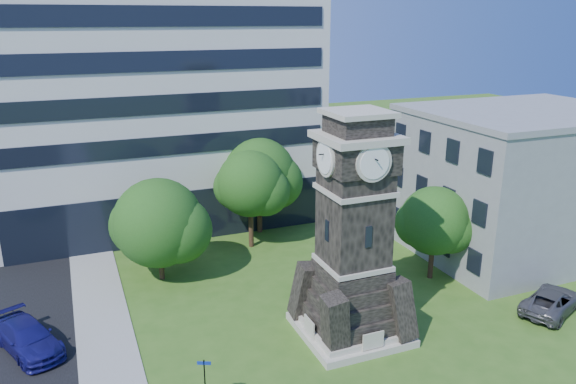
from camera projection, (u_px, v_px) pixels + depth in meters
name	position (u px, v px, depth m)	size (l,w,h in m)	color
ground	(315.00, 364.00, 27.93)	(160.00, 160.00, 0.00)	#345E1A
sidewalk	(108.00, 351.00, 28.96)	(3.00, 70.00, 0.06)	gray
clock_tower	(353.00, 243.00, 29.20)	(5.40, 5.40, 12.22)	beige
office_tall	(149.00, 47.00, 45.43)	(26.20, 15.11, 28.60)	silver
office_low	(521.00, 181.00, 40.60)	(15.20, 12.20, 10.40)	gray
car_street_north	(28.00, 338.00, 28.88)	(2.12, 5.21, 1.51)	navy
car_east_lot	(552.00, 301.00, 32.76)	(2.29, 4.98, 1.38)	#4D4C51
park_bench	(345.00, 333.00, 29.67)	(2.00, 0.53, 1.03)	black
street_sign	(205.00, 379.00, 24.29)	(0.60, 0.06, 2.49)	black
tree_nw	(160.00, 225.00, 36.00)	(6.37, 5.79, 6.83)	#332114
tree_nc	(251.00, 186.00, 40.95)	(5.37, 4.88, 7.38)	#332114
tree_ne	(260.00, 177.00, 43.89)	(6.35, 5.77, 7.67)	#332114
tree_east	(435.00, 223.00, 36.13)	(4.91, 4.46, 6.25)	#332114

